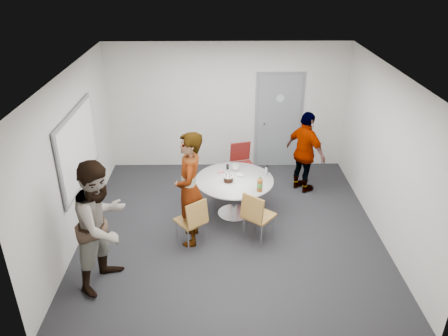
{
  "coord_description": "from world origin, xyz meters",
  "views": [
    {
      "loc": [
        -0.22,
        -6.27,
        4.32
      ],
      "look_at": [
        -0.1,
        0.25,
        1.04
      ],
      "focal_mm": 35.0,
      "sensor_mm": 36.0,
      "label": 1
    }
  ],
  "objects_px": {
    "whiteboard": "(78,148)",
    "person_right": "(305,153)",
    "chair_near_left": "(193,218)",
    "person_main": "(190,190)",
    "table": "(235,184)",
    "chair_far": "(242,160)",
    "person_left": "(102,225)",
    "chair_near_right": "(256,213)",
    "door": "(279,121)"
  },
  "relations": [
    {
      "from": "person_left",
      "to": "chair_near_left",
      "type": "bearing_deg",
      "value": -31.21
    },
    {
      "from": "chair_near_left",
      "to": "person_right",
      "type": "distance_m",
      "value": 2.77
    },
    {
      "from": "chair_far",
      "to": "person_left",
      "type": "distance_m",
      "value": 3.53
    },
    {
      "from": "door",
      "to": "person_main",
      "type": "relative_size",
      "value": 1.11
    },
    {
      "from": "chair_near_left",
      "to": "chair_near_right",
      "type": "relative_size",
      "value": 0.96
    },
    {
      "from": "table",
      "to": "chair_far",
      "type": "distance_m",
      "value": 1.13
    },
    {
      "from": "whiteboard",
      "to": "person_left",
      "type": "height_order",
      "value": "whiteboard"
    },
    {
      "from": "chair_near_left",
      "to": "person_right",
      "type": "relative_size",
      "value": 0.52
    },
    {
      "from": "door",
      "to": "chair_near_left",
      "type": "height_order",
      "value": "door"
    },
    {
      "from": "chair_near_left",
      "to": "table",
      "type": "bearing_deg",
      "value": 14.54
    },
    {
      "from": "chair_near_right",
      "to": "person_left",
      "type": "height_order",
      "value": "person_left"
    },
    {
      "from": "chair_far",
      "to": "person_left",
      "type": "bearing_deg",
      "value": 39.26
    },
    {
      "from": "person_right",
      "to": "table",
      "type": "bearing_deg",
      "value": 85.89
    },
    {
      "from": "door",
      "to": "person_left",
      "type": "relative_size",
      "value": 1.11
    },
    {
      "from": "table",
      "to": "chair_far",
      "type": "bearing_deg",
      "value": 81.16
    },
    {
      "from": "whiteboard",
      "to": "person_right",
      "type": "xyz_separation_m",
      "value": [
        3.94,
        1.12,
        -0.63
      ]
    },
    {
      "from": "chair_near_left",
      "to": "person_right",
      "type": "bearing_deg",
      "value": 2.48
    },
    {
      "from": "chair_far",
      "to": "person_right",
      "type": "bearing_deg",
      "value": 154.25
    },
    {
      "from": "chair_far",
      "to": "person_main",
      "type": "distance_m",
      "value": 2.14
    },
    {
      "from": "door",
      "to": "chair_far",
      "type": "relative_size",
      "value": 2.37
    },
    {
      "from": "whiteboard",
      "to": "table",
      "type": "bearing_deg",
      "value": 5.5
    },
    {
      "from": "door",
      "to": "whiteboard",
      "type": "bearing_deg",
      "value": -147.34
    },
    {
      "from": "chair_far",
      "to": "person_main",
      "type": "bearing_deg",
      "value": 49.27
    },
    {
      "from": "whiteboard",
      "to": "chair_near_right",
      "type": "relative_size",
      "value": 2.13
    },
    {
      "from": "chair_near_left",
      "to": "person_main",
      "type": "height_order",
      "value": "person_main"
    },
    {
      "from": "door",
      "to": "chair_near_right",
      "type": "relative_size",
      "value": 2.38
    },
    {
      "from": "chair_near_right",
      "to": "person_main",
      "type": "distance_m",
      "value": 1.13
    },
    {
      "from": "door",
      "to": "person_main",
      "type": "xyz_separation_m",
      "value": [
        -1.75,
        -2.81,
        -0.07
      ]
    },
    {
      "from": "chair_far",
      "to": "person_main",
      "type": "xyz_separation_m",
      "value": [
        -0.92,
        -1.88,
        0.41
      ]
    },
    {
      "from": "chair_near_left",
      "to": "person_left",
      "type": "height_order",
      "value": "person_left"
    },
    {
      "from": "door",
      "to": "table",
      "type": "xyz_separation_m",
      "value": [
        -1.0,
        -2.04,
        -0.41
      ]
    },
    {
      "from": "person_main",
      "to": "person_right",
      "type": "distance_m",
      "value": 2.7
    },
    {
      "from": "whiteboard",
      "to": "person_right",
      "type": "relative_size",
      "value": 1.16
    },
    {
      "from": "whiteboard",
      "to": "chair_far",
      "type": "xyz_separation_m",
      "value": [
        2.73,
        1.36,
        -0.9
      ]
    },
    {
      "from": "whiteboard",
      "to": "chair_near_right",
      "type": "height_order",
      "value": "whiteboard"
    },
    {
      "from": "whiteboard",
      "to": "chair_far",
      "type": "height_order",
      "value": "whiteboard"
    },
    {
      "from": "door",
      "to": "whiteboard",
      "type": "xyz_separation_m",
      "value": [
        -3.56,
        -2.28,
        0.42
      ]
    },
    {
      "from": "whiteboard",
      "to": "person_main",
      "type": "bearing_deg",
      "value": -16.2
    },
    {
      "from": "chair_near_right",
      "to": "person_left",
      "type": "relative_size",
      "value": 0.47
    },
    {
      "from": "chair_near_right",
      "to": "person_right",
      "type": "height_order",
      "value": "person_right"
    },
    {
      "from": "table",
      "to": "whiteboard",
      "type": "bearing_deg",
      "value": -174.5
    },
    {
      "from": "chair_far",
      "to": "person_right",
      "type": "xyz_separation_m",
      "value": [
        1.21,
        -0.24,
        0.27
      ]
    },
    {
      "from": "person_main",
      "to": "person_left",
      "type": "distance_m",
      "value": 1.49
    },
    {
      "from": "person_left",
      "to": "person_right",
      "type": "distance_m",
      "value": 4.18
    },
    {
      "from": "door",
      "to": "chair_near_left",
      "type": "xyz_separation_m",
      "value": [
        -1.7,
        -2.97,
        -0.51
      ]
    },
    {
      "from": "door",
      "to": "chair_far",
      "type": "xyz_separation_m",
      "value": [
        -0.83,
        -0.92,
        -0.48
      ]
    },
    {
      "from": "whiteboard",
      "to": "person_right",
      "type": "height_order",
      "value": "whiteboard"
    },
    {
      "from": "table",
      "to": "person_right",
      "type": "bearing_deg",
      "value": 32.41
    },
    {
      "from": "chair_near_right",
      "to": "person_main",
      "type": "xyz_separation_m",
      "value": [
        -1.05,
        0.07,
        0.41
      ]
    },
    {
      "from": "person_left",
      "to": "chair_near_right",
      "type": "bearing_deg",
      "value": -42.8
    }
  ]
}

